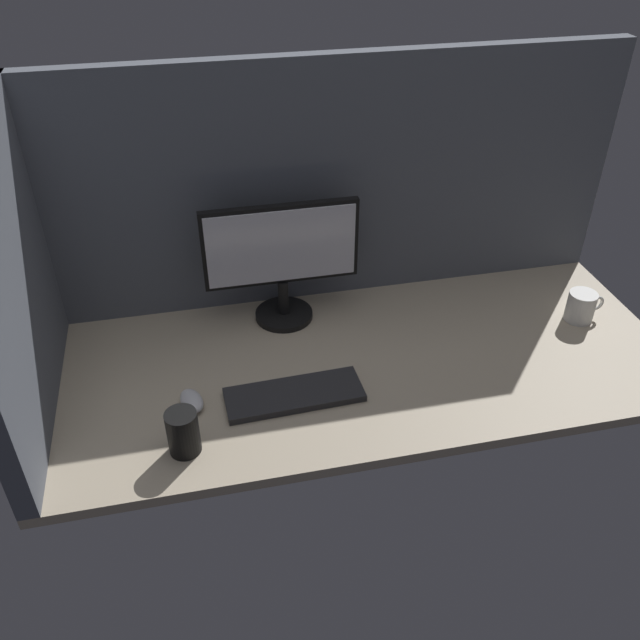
{
  "coord_description": "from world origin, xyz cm",
  "views": [
    {
      "loc": [
        -44.95,
        -146.19,
        121.7
      ],
      "look_at": [
        -7.5,
        0.0,
        14.0
      ],
      "focal_mm": 37.48,
      "sensor_mm": 36.0,
      "label": 1
    }
  ],
  "objects_px": {
    "keyboard": "(294,395)",
    "monitor": "(282,257)",
    "mug_ceramic_white": "(581,306)",
    "mouse": "(192,401)",
    "mug_black_travel": "(183,432)"
  },
  "relations": [
    {
      "from": "monitor",
      "to": "mug_ceramic_white",
      "type": "distance_m",
      "value": 0.94
    },
    {
      "from": "keyboard",
      "to": "monitor",
      "type": "bearing_deg",
      "value": 82.14
    },
    {
      "from": "keyboard",
      "to": "mouse",
      "type": "xyz_separation_m",
      "value": [
        -0.27,
        0.03,
        0.01
      ]
    },
    {
      "from": "mouse",
      "to": "mug_black_travel",
      "type": "height_order",
      "value": "mug_black_travel"
    },
    {
      "from": "keyboard",
      "to": "mug_black_travel",
      "type": "relative_size",
      "value": 3.08
    },
    {
      "from": "keyboard",
      "to": "mug_ceramic_white",
      "type": "relative_size",
      "value": 3.07
    },
    {
      "from": "keyboard",
      "to": "mug_ceramic_white",
      "type": "height_order",
      "value": "mug_ceramic_white"
    },
    {
      "from": "mug_ceramic_white",
      "to": "mug_black_travel",
      "type": "xyz_separation_m",
      "value": [
        -1.24,
        -0.3,
        0.01
      ]
    },
    {
      "from": "mouse",
      "to": "monitor",
      "type": "bearing_deg",
      "value": 33.53
    },
    {
      "from": "mug_black_travel",
      "to": "keyboard",
      "type": "bearing_deg",
      "value": 23.71
    },
    {
      "from": "keyboard",
      "to": "mug_black_travel",
      "type": "xyz_separation_m",
      "value": [
        -0.3,
        -0.13,
        0.05
      ]
    },
    {
      "from": "mug_black_travel",
      "to": "monitor",
      "type": "bearing_deg",
      "value": 56.92
    },
    {
      "from": "mouse",
      "to": "mug_black_travel",
      "type": "relative_size",
      "value": 0.8
    },
    {
      "from": "keyboard",
      "to": "mug_ceramic_white",
      "type": "xyz_separation_m",
      "value": [
        0.94,
        0.17,
        0.04
      ]
    },
    {
      "from": "monitor",
      "to": "mouse",
      "type": "relative_size",
      "value": 4.87
    }
  ]
}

